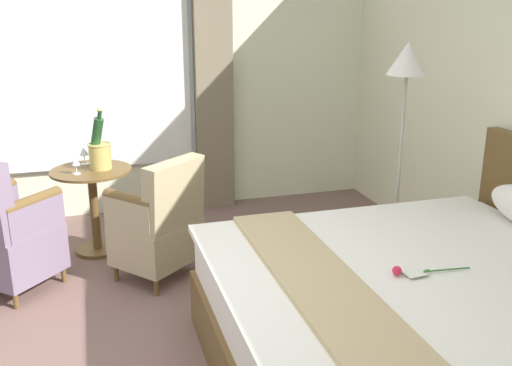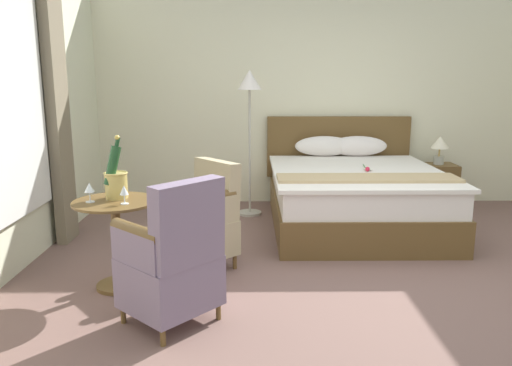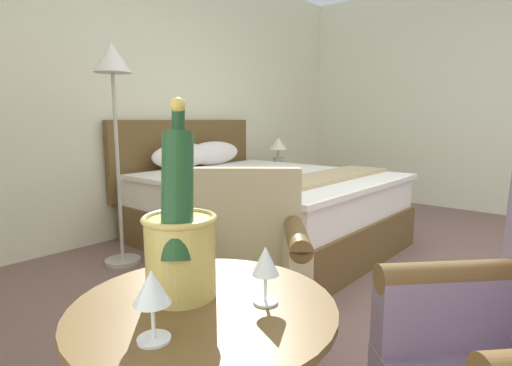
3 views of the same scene
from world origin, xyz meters
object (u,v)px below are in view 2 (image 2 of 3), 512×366
object	(u,v)px
nightstand	(437,187)
armchair_by_window	(203,219)
champagne_bucket	(115,180)
wine_glass_near_bucket	(89,188)
armchair_facing_bed	(173,262)
bed	(353,194)
wine_glass_near_edge	(124,191)
bedside_lamp	(440,145)
side_table_round	(117,233)
floor_lamp_brass	(250,99)

from	to	relation	value
nightstand	armchair_by_window	size ratio (longest dim) A/B	0.61
champagne_bucket	wine_glass_near_bucket	bearing A→B (deg)	-144.14
armchair_facing_bed	bed	bearing A→B (deg)	54.15
bed	wine_glass_near_edge	bearing A→B (deg)	-139.25
nightstand	wine_glass_near_edge	bearing A→B (deg)	-142.78
bed	wine_glass_near_edge	xyz separation A→B (m)	(-2.08, -1.79, 0.44)
nightstand	wine_glass_near_edge	xyz separation A→B (m)	(-3.28, -2.49, 0.52)
nightstand	bedside_lamp	world-z (taller)	bedside_lamp
bedside_lamp	wine_glass_near_edge	distance (m)	4.12
armchair_facing_bed	nightstand	bearing A→B (deg)	46.31
nightstand	wine_glass_near_edge	size ratio (longest dim) A/B	4.01
bed	side_table_round	world-z (taller)	bed
nightstand	champagne_bucket	bearing A→B (deg)	-145.74
wine_glass_near_bucket	armchair_by_window	bearing A→B (deg)	31.88
floor_lamp_brass	armchair_by_window	distance (m)	1.99
nightstand	armchair_facing_bed	size ratio (longest dim) A/B	0.57
bed	bedside_lamp	size ratio (longest dim) A/B	6.32
bed	armchair_by_window	world-z (taller)	bed
bed	armchair_facing_bed	size ratio (longest dim) A/B	2.20
bed	floor_lamp_brass	xyz separation A→B (m)	(-1.15, 0.46, 1.02)
side_table_round	armchair_facing_bed	bearing A→B (deg)	-48.72
wine_glass_near_bucket	armchair_facing_bed	distance (m)	0.97
bed	champagne_bucket	bearing A→B (deg)	-143.68
champagne_bucket	armchair_facing_bed	size ratio (longest dim) A/B	0.49
floor_lamp_brass	wine_glass_near_edge	size ratio (longest dim) A/B	12.10
floor_lamp_brass	wine_glass_near_edge	world-z (taller)	floor_lamp_brass
nightstand	bedside_lamp	xyz separation A→B (m)	(-0.00, 0.00, 0.52)
nightstand	wine_glass_near_bucket	world-z (taller)	wine_glass_near_bucket
armchair_by_window	floor_lamp_brass	bearing A→B (deg)	76.52
champagne_bucket	wine_glass_near_edge	size ratio (longest dim) A/B	3.47
floor_lamp_brass	armchair_by_window	xyz separation A→B (m)	(-0.41, -1.69, -0.96)
bedside_lamp	side_table_round	bearing A→B (deg)	-144.82
armchair_facing_bed	champagne_bucket	bearing A→B (deg)	128.16
bedside_lamp	wine_glass_near_edge	xyz separation A→B (m)	(-3.28, -2.49, -0.00)
side_table_round	wine_glass_near_edge	size ratio (longest dim) A/B	4.96
side_table_round	wine_glass_near_bucket	distance (m)	0.40
bedside_lamp	side_table_round	distance (m)	4.15
wine_glass_near_bucket	armchair_by_window	xyz separation A→B (m)	(0.80, 0.50, -0.38)
armchair_by_window	wine_glass_near_edge	bearing A→B (deg)	-133.06
bedside_lamp	floor_lamp_brass	bearing A→B (deg)	-174.23
nightstand	wine_glass_near_bucket	xyz separation A→B (m)	(-3.55, -2.43, 0.52)
bedside_lamp	armchair_by_window	xyz separation A→B (m)	(-2.76, -1.93, -0.38)
bed	armchair_by_window	bearing A→B (deg)	-141.63
bed	wine_glass_near_bucket	xyz separation A→B (m)	(-2.35, -1.73, 0.45)
floor_lamp_brass	wine_glass_near_edge	bearing A→B (deg)	-112.38
floor_lamp_brass	armchair_by_window	bearing A→B (deg)	-103.48
wine_glass_near_bucket	wine_glass_near_edge	distance (m)	0.28
bed	nightstand	size ratio (longest dim) A/B	3.89
wine_glass_near_bucket	wine_glass_near_edge	xyz separation A→B (m)	(0.27, -0.06, -0.01)
side_table_round	armchair_by_window	world-z (taller)	armchair_by_window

